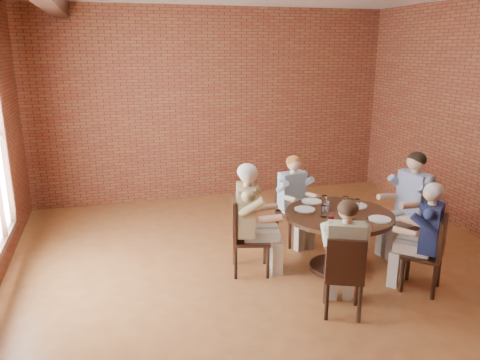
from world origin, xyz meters
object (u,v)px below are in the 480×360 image
object	(u,v)px
chair_a	(413,216)
diner_c	(251,219)
chair_d	(344,273)
chair_e	(431,251)
diner_b	(294,200)
chair_c	(243,232)
diner_e	(425,238)
diner_d	(344,258)
dining_table	(338,230)
chair_b	(291,208)
smartphone	(372,220)
diner_a	(409,204)

from	to	relation	value
chair_a	diner_c	xyz separation A→B (m)	(-2.27, 0.05, 0.17)
chair_d	chair_e	world-z (taller)	chair_e
diner_b	chair_c	world-z (taller)	diner_b
diner_b	diner_e	distance (m)	1.89
chair_a	diner_b	bearing A→B (deg)	-127.08
chair_c	diner_d	size ratio (longest dim) A/B	0.77
dining_table	chair_b	size ratio (longest dim) A/B	1.47
dining_table	smartphone	size ratio (longest dim) A/B	9.89
chair_c	diner_c	size ratio (longest dim) A/B	0.70
diner_b	chair_c	xyz separation A→B (m)	(-0.94, -0.67, -0.11)
diner_d	chair_e	distance (m)	1.17
chair_c	diner_e	xyz separation A→B (m)	(1.82, -1.00, 0.12)
chair_b	smartphone	size ratio (longest dim) A/B	6.73
diner_b	chair_e	bearing A→B (deg)	-73.25
chair_b	smartphone	world-z (taller)	chair_b
diner_c	chair_d	xyz separation A→B (m)	(0.60, -1.24, -0.20)
smartphone	diner_a	bearing A→B (deg)	25.72
chair_b	diner_b	bearing A→B (deg)	-90.00
diner_b	chair_c	bearing A→B (deg)	-156.05
chair_a	chair_b	distance (m)	1.66
chair_a	diner_d	bearing A→B (deg)	-65.07
chair_a	diner_b	xyz separation A→B (m)	(-1.42, 0.75, 0.11)
chair_b	chair_d	world-z (taller)	chair_b
diner_c	chair_d	bearing A→B (deg)	-140.45
smartphone	chair_e	bearing A→B (deg)	-47.84
diner_d	diner_e	world-z (taller)	diner_e
dining_table	chair_b	distance (m)	1.05
diner_d	chair_c	bearing A→B (deg)	-34.52
chair_a	diner_c	size ratio (longest dim) A/B	0.70
diner_a	diner_e	distance (m)	1.02
diner_b	chair_c	size ratio (longest dim) A/B	1.31
dining_table	chair_e	distance (m)	1.08
diner_c	chair_d	distance (m)	1.39
diner_b	chair_e	size ratio (longest dim) A/B	1.39
chair_a	diner_c	bearing A→B (deg)	-100.68
chair_b	chair_d	distance (m)	2.02
chair_c	smartphone	world-z (taller)	chair_c
diner_a	chair_b	size ratio (longest dim) A/B	1.55
chair_a	diner_e	size ratio (longest dim) A/B	0.76
diner_b	chair_d	bearing A→B (deg)	-109.02
diner_b	diner_c	world-z (taller)	diner_c
diner_b	diner_a	bearing A→B (deg)	-41.51
chair_e	chair_d	bearing A→B (deg)	-33.73
diner_b	diner_d	world-z (taller)	diner_b
dining_table	diner_d	xyz separation A→B (m)	(-0.41, -0.92, 0.10)
diner_a	diner_e	size ratio (longest dim) A/B	1.09
chair_b	diner_c	distance (m)	1.15
dining_table	diner_c	distance (m)	1.09
diner_a	diner_d	bearing A→B (deg)	-63.87
dining_table	smartphone	distance (m)	0.47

